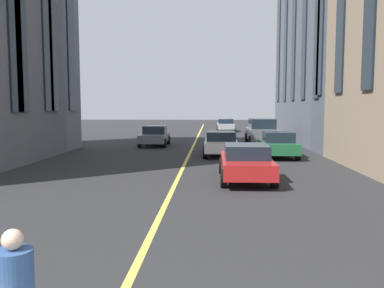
# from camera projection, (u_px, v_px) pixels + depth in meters

# --- Properties ---
(lane_centre_line) EXTENTS (80.00, 0.16, 0.01)m
(lane_centre_line) POSITION_uv_depth(u_px,v_px,m) (188.00, 157.00, 21.86)
(lane_centre_line) COLOR #D8C64C
(lane_centre_line) RESTS_ON ground_plane
(car_grey_trailing) EXTENTS (3.90, 1.89, 1.40)m
(car_grey_trailing) POSITION_uv_depth(u_px,v_px,m) (155.00, 136.00, 28.34)
(car_grey_trailing) COLOR slate
(car_grey_trailing) RESTS_ON ground_plane
(car_silver_near) EXTENTS (4.40, 1.95, 1.37)m
(car_silver_near) POSITION_uv_depth(u_px,v_px,m) (226.00, 125.00, 44.46)
(car_silver_near) COLOR #B7BABF
(car_silver_near) RESTS_ON ground_plane
(car_red_parked_a) EXTENTS (4.40, 1.95, 1.37)m
(car_red_parked_a) POSITION_uv_depth(u_px,v_px,m) (246.00, 162.00, 15.12)
(car_red_parked_a) COLOR #B21E1E
(car_red_parked_a) RESTS_ON ground_plane
(car_green_oncoming) EXTENTS (3.90, 1.89, 1.40)m
(car_green_oncoming) POSITION_uv_depth(u_px,v_px,m) (278.00, 144.00, 21.95)
(car_green_oncoming) COLOR #1E6038
(car_green_oncoming) RESTS_ON ground_plane
(car_grey_parked_b) EXTENTS (4.70, 2.14, 1.88)m
(car_grey_parked_b) POSITION_uv_depth(u_px,v_px,m) (262.00, 131.00, 29.10)
(car_grey_parked_b) COLOR slate
(car_grey_parked_b) RESTS_ON ground_plane
(car_white_mid) EXTENTS (4.40, 1.95, 1.37)m
(car_white_mid) POSITION_uv_depth(u_px,v_px,m) (221.00, 143.00, 22.79)
(car_white_mid) COLOR silver
(car_white_mid) RESTS_ON ground_plane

